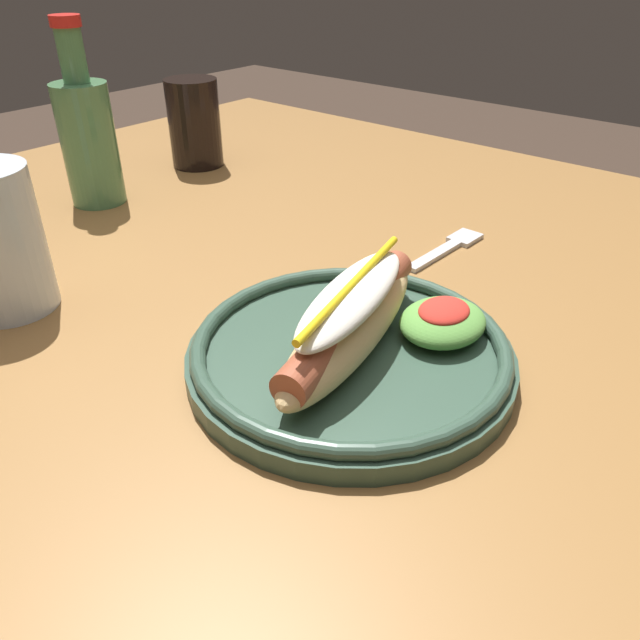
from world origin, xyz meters
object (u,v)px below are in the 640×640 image
glass_bottle (88,136)px  soda_cup (194,123)px  hot_dog_plate (355,342)px  fork (449,247)px

glass_bottle → soda_cup: bearing=6.0°
soda_cup → glass_bottle: glass_bottle is taller
hot_dog_plate → soda_cup: (0.25, 0.47, 0.04)m
hot_dog_plate → glass_bottle: (0.07, 0.45, 0.06)m
hot_dog_plate → fork: bearing=12.3°
hot_dog_plate → soda_cup: soda_cup is taller
hot_dog_plate → glass_bottle: glass_bottle is taller
hot_dog_plate → glass_bottle: bearing=81.0°
fork → soda_cup: 0.43m
hot_dog_plate → fork: 0.24m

